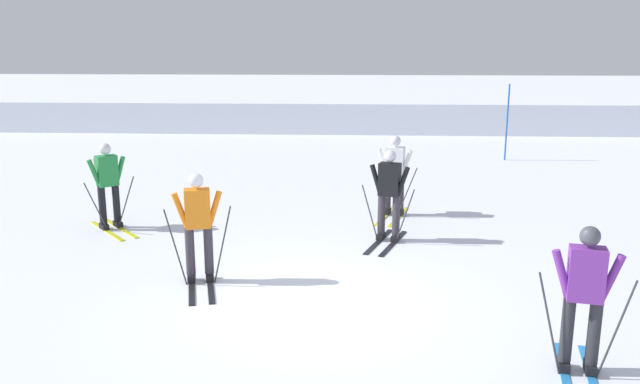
{
  "coord_description": "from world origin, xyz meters",
  "views": [
    {
      "loc": [
        0.5,
        -8.58,
        3.65
      ],
      "look_at": [
        -0.09,
        2.94,
        0.9
      ],
      "focal_mm": 35.97,
      "sensor_mm": 36.0,
      "label": 1
    }
  ],
  "objects_px": {
    "skier_orange": "(198,225)",
    "skier_white": "(395,171)",
    "skier_green": "(107,181)",
    "trail_marker_pole": "(507,122)",
    "skier_black": "(389,193)",
    "skier_purple": "(584,292)"
  },
  "relations": [
    {
      "from": "skier_orange",
      "to": "skier_white",
      "type": "bearing_deg",
      "value": 51.47
    },
    {
      "from": "skier_orange",
      "to": "skier_white",
      "type": "distance_m",
      "value": 5.18
    },
    {
      "from": "skier_green",
      "to": "skier_white",
      "type": "distance_m",
      "value": 5.82
    },
    {
      "from": "skier_white",
      "to": "trail_marker_pole",
      "type": "bearing_deg",
      "value": 59.83
    },
    {
      "from": "skier_black",
      "to": "trail_marker_pole",
      "type": "relative_size",
      "value": 0.73
    },
    {
      "from": "skier_orange",
      "to": "skier_black",
      "type": "relative_size",
      "value": 1.0
    },
    {
      "from": "skier_black",
      "to": "trail_marker_pole",
      "type": "height_order",
      "value": "trail_marker_pole"
    },
    {
      "from": "skier_white",
      "to": "skier_purple",
      "type": "bearing_deg",
      "value": -75.76
    },
    {
      "from": "skier_black",
      "to": "skier_white",
      "type": "bearing_deg",
      "value": 83.21
    },
    {
      "from": "skier_orange",
      "to": "skier_purple",
      "type": "relative_size",
      "value": 1.0
    },
    {
      "from": "skier_black",
      "to": "skier_white",
      "type": "relative_size",
      "value": 1.0
    },
    {
      "from": "skier_orange",
      "to": "skier_white",
      "type": "xyz_separation_m",
      "value": [
        3.22,
        4.05,
        0.04
      ]
    },
    {
      "from": "skier_purple",
      "to": "skier_white",
      "type": "relative_size",
      "value": 1.0
    },
    {
      "from": "skier_orange",
      "to": "skier_green",
      "type": "height_order",
      "value": "same"
    },
    {
      "from": "skier_green",
      "to": "skier_black",
      "type": "xyz_separation_m",
      "value": [
        5.46,
        -0.53,
        -0.04
      ]
    },
    {
      "from": "skier_black",
      "to": "skier_white",
      "type": "height_order",
      "value": "same"
    },
    {
      "from": "skier_purple",
      "to": "trail_marker_pole",
      "type": "bearing_deg",
      "value": 80.64
    },
    {
      "from": "trail_marker_pole",
      "to": "skier_purple",
      "type": "bearing_deg",
      "value": -99.36
    },
    {
      "from": "skier_orange",
      "to": "skier_white",
      "type": "relative_size",
      "value": 1.0
    },
    {
      "from": "skier_green",
      "to": "skier_purple",
      "type": "bearing_deg",
      "value": -35.59
    },
    {
      "from": "skier_black",
      "to": "skier_purple",
      "type": "distance_m",
      "value": 5.08
    },
    {
      "from": "skier_green",
      "to": "skier_white",
      "type": "height_order",
      "value": "same"
    }
  ]
}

